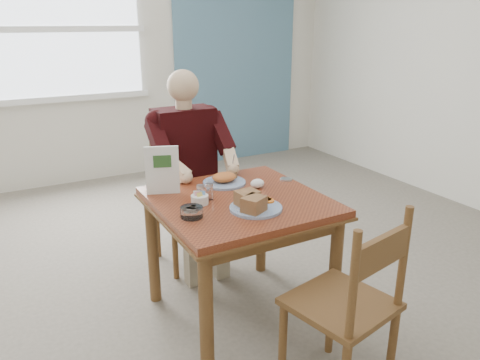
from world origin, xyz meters
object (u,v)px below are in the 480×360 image
chair_far (185,198)px  diner (189,157)px  far_plate (225,179)px  table (239,217)px  near_plate (253,204)px  chair_near (349,306)px

chair_far → diner: 0.34m
far_plate → diner: bearing=95.6°
table → near_plate: (-0.01, -0.18, 0.15)m
chair_near → near_plate: size_ratio=2.72×
diner → near_plate: (-0.01, -0.89, -0.03)m
far_plate → near_plate: bearing=-97.4°
diner → far_plate: (0.04, -0.45, -0.03)m
chair_far → far_plate: size_ratio=2.92×
table → chair_near: 0.81m
table → far_plate: size_ratio=2.82×
chair_near → near_plate: 0.70m
chair_near → far_plate: 1.09m
diner → far_plate: 0.45m
table → far_plate: far_plate is taller
diner → far_plate: bearing=-84.4°
table → diner: (0.00, 0.71, 0.17)m
near_plate → far_plate: bearing=82.6°
near_plate → far_plate: (0.06, 0.44, -0.01)m
chair_near → far_plate: bearing=94.7°
chair_far → chair_near: size_ratio=1.00×
table → chair_near: chair_near is taller
diner → near_plate: 0.89m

